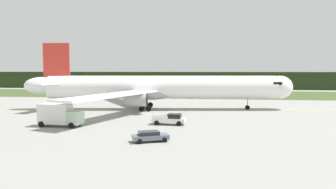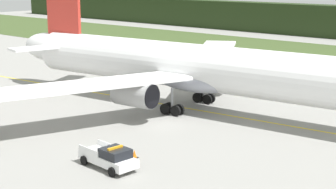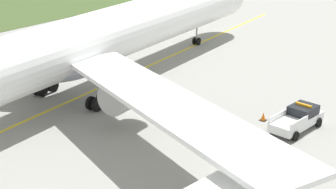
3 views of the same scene
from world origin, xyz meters
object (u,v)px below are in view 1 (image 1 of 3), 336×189
at_px(airliner, 159,88).
at_px(apron_cone, 171,120).
at_px(catering_truck, 59,115).
at_px(ops_pickup_truck, 170,119).
at_px(staff_car, 150,136).

bearing_deg(airliner, apron_cone, -74.13).
distance_m(catering_truck, apron_cone, 17.91).
bearing_deg(ops_pickup_truck, catering_truck, -167.48).
height_order(airliner, staff_car, airliner).
relative_size(airliner, ops_pickup_truck, 11.07).
relative_size(airliner, catering_truck, 8.62).
relative_size(ops_pickup_truck, staff_car, 1.13).
bearing_deg(staff_car, catering_truck, 151.91).
distance_m(ops_pickup_truck, catering_truck, 17.24).
distance_m(catering_truck, staff_car, 17.92).
distance_m(ops_pickup_truck, apron_cone, 3.03).
xyz_separation_m(airliner, ops_pickup_truck, (4.81, -18.97, -3.88)).
bearing_deg(catering_truck, apron_cone, 22.03).
xyz_separation_m(airliner, staff_car, (3.78, -31.12, -4.08)).
distance_m(staff_car, apron_cone, 15.14).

